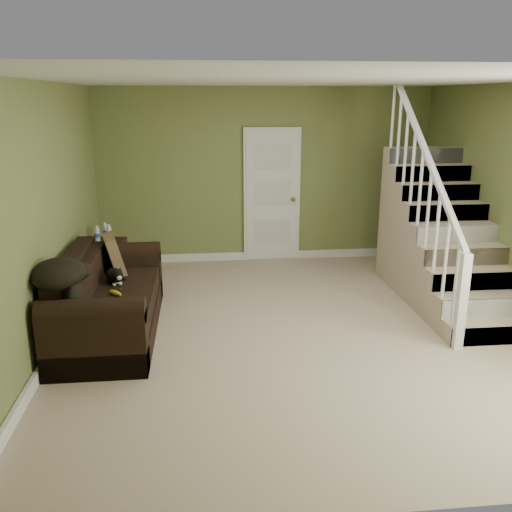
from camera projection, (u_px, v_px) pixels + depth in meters
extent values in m
cube|color=tan|center=(295.00, 330.00, 5.91)|extent=(5.00, 5.50, 0.01)
cube|color=white|center=(300.00, 80.00, 5.18)|extent=(5.00, 5.50, 0.01)
cube|color=olive|center=(265.00, 176.00, 8.17)|extent=(5.00, 0.04, 2.60)
cube|color=olive|center=(387.00, 316.00, 2.92)|extent=(5.00, 0.04, 2.60)
cube|color=olive|center=(46.00, 218.00, 5.30)|extent=(0.04, 5.50, 2.60)
cube|color=white|center=(265.00, 255.00, 8.49)|extent=(5.00, 0.04, 0.12)
cube|color=white|center=(62.00, 334.00, 5.65)|extent=(0.04, 5.50, 0.12)
cube|color=white|center=(509.00, 315.00, 6.14)|extent=(0.04, 5.50, 0.12)
cube|color=white|center=(272.00, 195.00, 8.23)|extent=(0.86, 0.05, 2.02)
cube|color=white|center=(272.00, 196.00, 8.22)|extent=(0.78, 0.04, 1.96)
sphere|color=olive|center=(293.00, 199.00, 8.22)|extent=(0.07, 0.07, 0.07)
cube|color=tan|center=(492.00, 331.00, 5.64)|extent=(1.00, 0.27, 0.20)
cylinder|color=white|center=(456.00, 282.00, 5.44)|extent=(0.04, 0.04, 0.90)
cube|color=tan|center=(480.00, 312.00, 5.87)|extent=(1.00, 0.27, 0.40)
cylinder|color=white|center=(446.00, 256.00, 5.64)|extent=(0.04, 0.04, 0.90)
cube|color=tan|center=(469.00, 295.00, 6.10)|extent=(1.00, 0.27, 0.60)
cylinder|color=white|center=(437.00, 231.00, 5.84)|extent=(0.04, 0.04, 0.90)
cube|color=tan|center=(459.00, 279.00, 6.33)|extent=(1.00, 0.27, 0.80)
cylinder|color=white|center=(428.00, 208.00, 6.05)|extent=(0.04, 0.04, 0.90)
cube|color=tan|center=(449.00, 264.00, 6.56)|extent=(1.00, 0.27, 1.00)
cylinder|color=white|center=(420.00, 187.00, 6.25)|extent=(0.04, 0.04, 0.90)
cube|color=tan|center=(441.00, 250.00, 6.79)|extent=(1.00, 0.27, 1.20)
cylinder|color=white|center=(413.00, 166.00, 6.45)|extent=(0.04, 0.04, 0.90)
cube|color=tan|center=(433.00, 237.00, 7.02)|extent=(1.00, 0.27, 1.40)
cylinder|color=white|center=(406.00, 147.00, 6.65)|extent=(0.04, 0.04, 0.90)
cube|color=tan|center=(425.00, 225.00, 7.25)|extent=(1.00, 0.27, 1.60)
cylinder|color=white|center=(399.00, 129.00, 6.85)|extent=(0.04, 0.04, 0.90)
cube|color=tan|center=(418.00, 213.00, 7.48)|extent=(1.00, 0.27, 1.80)
cylinder|color=white|center=(393.00, 113.00, 7.05)|extent=(0.04, 0.04, 0.90)
cube|color=white|center=(461.00, 302.00, 5.34)|extent=(0.09, 0.09, 1.00)
cube|color=white|center=(424.00, 147.00, 6.12)|extent=(0.06, 2.46, 1.84)
cube|color=black|center=(112.00, 321.00, 5.83)|extent=(0.94, 2.18, 0.25)
cube|color=black|center=(120.00, 300.00, 5.78)|extent=(0.71, 1.65, 0.22)
cube|color=black|center=(94.00, 344.00, 4.86)|extent=(0.94, 0.25, 0.62)
cube|color=black|center=(123.00, 276.00, 6.71)|extent=(0.94, 0.25, 0.62)
cylinder|color=black|center=(91.00, 312.00, 4.77)|extent=(0.94, 0.25, 0.25)
cylinder|color=black|center=(121.00, 253.00, 6.62)|extent=(0.94, 0.25, 0.25)
cube|color=black|center=(73.00, 285.00, 5.68)|extent=(0.20, 1.69, 0.63)
cube|color=black|center=(87.00, 277.00, 5.67)|extent=(0.14, 1.63, 0.35)
cube|color=black|center=(106.00, 262.00, 7.32)|extent=(0.53, 0.53, 0.59)
cylinder|color=white|center=(97.00, 235.00, 7.15)|extent=(0.06, 0.06, 0.20)
cylinder|color=#2D4FB2|center=(97.00, 235.00, 7.15)|extent=(0.07, 0.07, 0.05)
cylinder|color=white|center=(97.00, 227.00, 7.12)|extent=(0.03, 0.03, 0.03)
cylinder|color=white|center=(109.00, 234.00, 7.20)|extent=(0.06, 0.06, 0.20)
cylinder|color=#2D4FB2|center=(109.00, 234.00, 7.20)|extent=(0.07, 0.07, 0.05)
cylinder|color=white|center=(109.00, 226.00, 7.17)|extent=(0.03, 0.03, 0.03)
cylinder|color=white|center=(105.00, 232.00, 7.31)|extent=(0.06, 0.06, 0.20)
cylinder|color=#2D4FB2|center=(105.00, 232.00, 7.31)|extent=(0.07, 0.07, 0.05)
cylinder|color=white|center=(105.00, 224.00, 7.27)|extent=(0.03, 0.03, 0.03)
ellipsoid|color=black|center=(115.00, 276.00, 5.97)|extent=(0.27, 0.35, 0.16)
ellipsoid|color=white|center=(114.00, 280.00, 5.91)|extent=(0.14, 0.15, 0.08)
sphere|color=black|center=(112.00, 275.00, 5.80)|extent=(0.14, 0.14, 0.11)
ellipsoid|color=white|center=(112.00, 278.00, 5.76)|extent=(0.07, 0.06, 0.05)
cone|color=black|center=(109.00, 270.00, 5.79)|extent=(0.05, 0.06, 0.05)
cone|color=black|center=(115.00, 270.00, 5.80)|extent=(0.05, 0.06, 0.05)
cylinder|color=black|center=(124.00, 278.00, 6.10)|extent=(0.16, 0.20, 0.03)
ellipsoid|color=yellow|center=(115.00, 293.00, 5.60)|extent=(0.17, 0.17, 0.05)
cube|color=#45311B|center=(115.00, 255.00, 6.35)|extent=(0.34, 0.52, 0.50)
ellipsoid|color=black|center=(58.00, 273.00, 4.94)|extent=(0.60, 0.71, 0.26)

